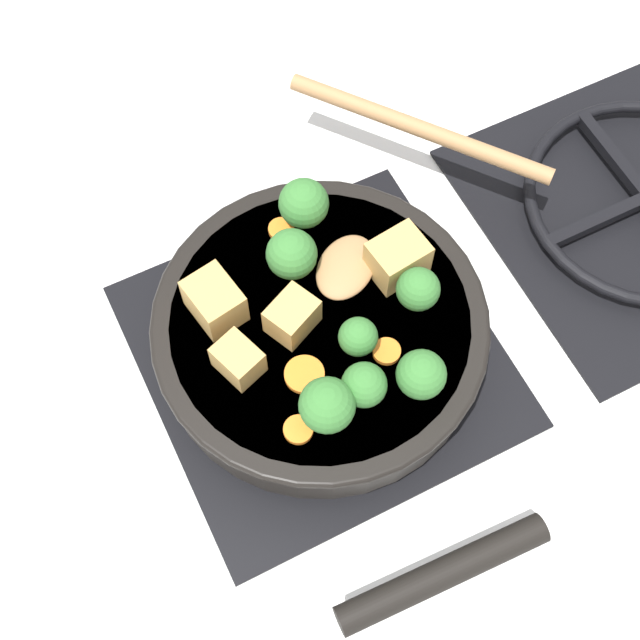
# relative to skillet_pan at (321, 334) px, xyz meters

# --- Properties ---
(ground_plane) EXTENTS (2.40, 2.40, 0.00)m
(ground_plane) POSITION_rel_skillet_pan_xyz_m (-0.00, 0.00, -0.05)
(ground_plane) COLOR silver
(front_burner_grate) EXTENTS (0.31, 0.31, 0.03)m
(front_burner_grate) POSITION_rel_skillet_pan_xyz_m (-0.00, 0.00, -0.04)
(front_burner_grate) COLOR black
(front_burner_grate) RESTS_ON ground_plane
(skillet_pan) EXTENTS (0.39, 0.29, 0.05)m
(skillet_pan) POSITION_rel_skillet_pan_xyz_m (0.00, 0.00, 0.00)
(skillet_pan) COLOR black
(skillet_pan) RESTS_ON front_burner_grate
(wooden_spoon) EXTENTS (0.25, 0.26, 0.02)m
(wooden_spoon) POSITION_rel_skillet_pan_xyz_m (-0.10, 0.12, 0.03)
(wooden_spoon) COLOR #A87A4C
(wooden_spoon) RESTS_ON skillet_pan
(tofu_cube_center_large) EXTENTS (0.05, 0.04, 0.04)m
(tofu_cube_center_large) POSITION_rel_skillet_pan_xyz_m (-0.05, -0.07, 0.04)
(tofu_cube_center_large) COLOR tan
(tofu_cube_center_large) RESTS_ON skillet_pan
(tofu_cube_near_handle) EXTENTS (0.04, 0.04, 0.03)m
(tofu_cube_near_handle) POSITION_rel_skillet_pan_xyz_m (0.01, -0.08, 0.04)
(tofu_cube_near_handle) COLOR tan
(tofu_cube_near_handle) RESTS_ON skillet_pan
(tofu_cube_east_chunk) EXTENTS (0.05, 0.05, 0.03)m
(tofu_cube_east_chunk) POSITION_rel_skillet_pan_xyz_m (-0.01, -0.02, 0.04)
(tofu_cube_east_chunk) COLOR tan
(tofu_cube_east_chunk) RESTS_ON skillet_pan
(tofu_cube_west_chunk) EXTENTS (0.04, 0.05, 0.04)m
(tofu_cube_west_chunk) POSITION_rel_skillet_pan_xyz_m (-0.02, 0.08, 0.04)
(tofu_cube_west_chunk) COLOR tan
(tofu_cube_west_chunk) RESTS_ON skillet_pan
(broccoli_floret_near_spoon) EXTENTS (0.03, 0.03, 0.04)m
(broccoli_floret_near_spoon) POSITION_rel_skillet_pan_xyz_m (0.04, 0.02, 0.04)
(broccoli_floret_near_spoon) COLOR #709956
(broccoli_floret_near_spoon) RESTS_ON skillet_pan
(broccoli_floret_center_top) EXTENTS (0.04, 0.04, 0.05)m
(broccoli_floret_center_top) POSITION_rel_skillet_pan_xyz_m (0.09, 0.04, 0.05)
(broccoli_floret_center_top) COLOR #709956
(broccoli_floret_center_top) RESTS_ON skillet_pan
(broccoli_floret_east_rim) EXTENTS (0.04, 0.04, 0.05)m
(broccoli_floret_east_rim) POSITION_rel_skillet_pan_xyz_m (-0.06, 0.00, 0.05)
(broccoli_floret_east_rim) COLOR #709956
(broccoli_floret_east_rim) RESTS_ON skillet_pan
(broccoli_floret_west_rim) EXTENTS (0.04, 0.04, 0.04)m
(broccoli_floret_west_rim) POSITION_rel_skillet_pan_xyz_m (0.02, 0.08, 0.05)
(broccoli_floret_west_rim) COLOR #709956
(broccoli_floret_west_rim) RESTS_ON skillet_pan
(broccoli_floret_north_edge) EXTENTS (0.04, 0.04, 0.05)m
(broccoli_floret_north_edge) POSITION_rel_skillet_pan_xyz_m (-0.10, 0.03, 0.05)
(broccoli_floret_north_edge) COLOR #709956
(broccoli_floret_north_edge) RESTS_ON skillet_pan
(broccoli_floret_south_cluster) EXTENTS (0.05, 0.05, 0.05)m
(broccoli_floret_south_cluster) POSITION_rel_skillet_pan_xyz_m (0.08, -0.03, 0.05)
(broccoli_floret_south_cluster) COLOR #709956
(broccoli_floret_south_cluster) RESTS_ON skillet_pan
(broccoli_floret_mid_floret) EXTENTS (0.04, 0.04, 0.04)m
(broccoli_floret_mid_floret) POSITION_rel_skillet_pan_xyz_m (0.08, 0.01, 0.05)
(broccoli_floret_mid_floret) COLOR #709956
(broccoli_floret_mid_floret) RESTS_ON skillet_pan
(carrot_slice_orange_thin) EXTENTS (0.02, 0.02, 0.01)m
(carrot_slice_orange_thin) POSITION_rel_skillet_pan_xyz_m (0.05, 0.04, 0.02)
(carrot_slice_orange_thin) COLOR orange
(carrot_slice_orange_thin) RESTS_ON skillet_pan
(carrot_slice_near_center) EXTENTS (0.03, 0.03, 0.01)m
(carrot_slice_near_center) POSITION_rel_skillet_pan_xyz_m (0.04, -0.03, 0.02)
(carrot_slice_near_center) COLOR orange
(carrot_slice_near_center) RESTS_ON skillet_pan
(carrot_slice_edge_slice) EXTENTS (0.02, 0.02, 0.01)m
(carrot_slice_edge_slice) POSITION_rel_skillet_pan_xyz_m (0.08, -0.06, 0.02)
(carrot_slice_edge_slice) COLOR orange
(carrot_slice_edge_slice) RESTS_ON skillet_pan
(carrot_slice_under_broccoli) EXTENTS (0.02, 0.02, 0.01)m
(carrot_slice_under_broccoli) POSITION_rel_skillet_pan_xyz_m (-0.10, 0.01, 0.02)
(carrot_slice_under_broccoli) COLOR orange
(carrot_slice_under_broccoli) RESTS_ON skillet_pan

